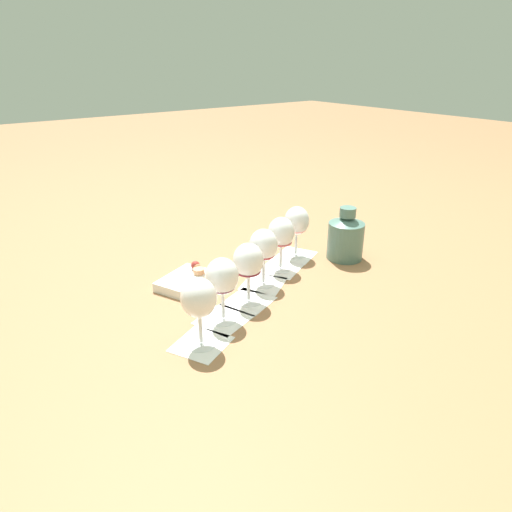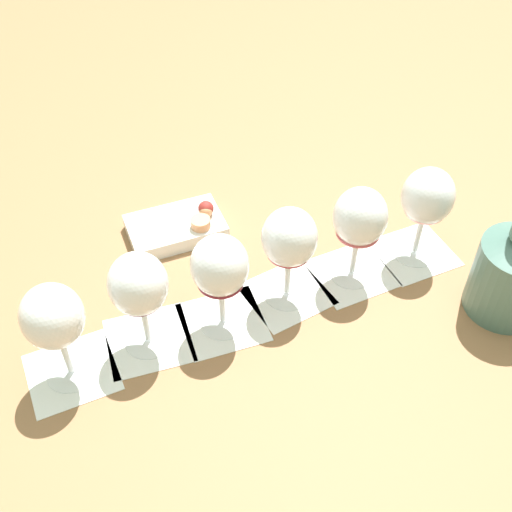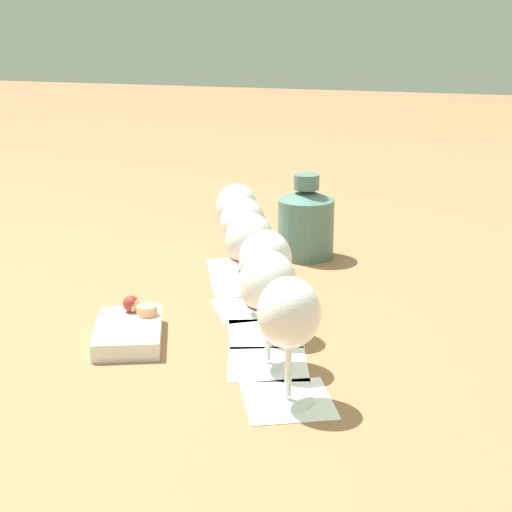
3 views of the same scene
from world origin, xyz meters
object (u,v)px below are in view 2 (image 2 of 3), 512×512
Objects in this scene: wine_glass_3 at (220,270)px; wine_glass_5 at (54,321)px; wine_glass_4 at (139,289)px; wine_glass_2 at (289,242)px; snack_dish at (179,226)px; wine_glass_0 at (427,201)px; wine_glass_1 at (360,221)px.

wine_glass_5 is (0.20, 0.09, -0.00)m from wine_glass_3.
wine_glass_2 is at bearing -154.81° from wine_glass_4.
wine_glass_2 is 1.00× the size of wine_glass_4.
wine_glass_2 is at bearing -153.06° from wine_glass_5.
wine_glass_0 is at bearing 174.52° from snack_dish.
wine_glass_1 is 1.00× the size of wine_glass_4.
wine_glass_5 is (0.39, 0.19, -0.00)m from wine_glass_1.
wine_glass_0 is 0.39m from snack_dish.
wine_glass_2 is 0.22m from wine_glass_4.
snack_dish is at bearing -5.48° from wine_glass_0.
wine_glass_1 is 0.11m from wine_glass_2.
wine_glass_4 and wine_glass_5 have the same top height.
wine_glass_3 is 0.23m from snack_dish.
wine_glass_2 and wine_glass_5 have the same top height.
snack_dish is at bearing -94.80° from wine_glass_4.
wine_glass_1 and wine_glass_2 have the same top height.
wine_glass_1 is 0.91× the size of snack_dish.
wine_glass_0 reaches higher than snack_dish.
wine_glass_5 is at bearing 24.86° from wine_glass_3.
wine_glass_3 is at bearing 114.22° from snack_dish.
wine_glass_0 and wine_glass_3 have the same top height.
wine_glass_3 is 0.22m from wine_glass_5.
wine_glass_4 is (0.10, 0.04, -0.00)m from wine_glass_3.
wine_glass_3 is (0.09, 0.06, 0.00)m from wine_glass_2.
wine_glass_2 is 1.00× the size of wine_glass_3.
wine_glass_4 is at bearing 25.19° from wine_glass_2.
wine_glass_3 is at bearing 27.69° from wine_glass_1.
wine_glass_1 is 0.31m from snack_dish.
wine_glass_3 is (0.30, 0.15, 0.00)m from wine_glass_0.
wine_glass_3 is at bearing 31.15° from wine_glass_2.
wine_glass_1 is 1.00× the size of wine_glass_5.
wine_glass_4 is at bearing 19.25° from wine_glass_3.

